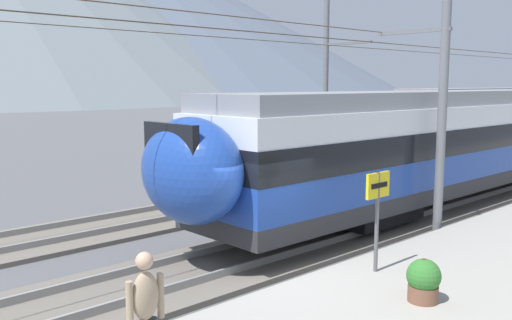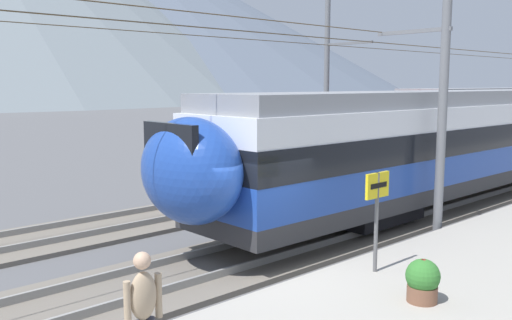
{
  "view_description": "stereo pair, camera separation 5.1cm",
  "coord_description": "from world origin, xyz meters",
  "px_view_note": "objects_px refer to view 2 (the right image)",
  "views": [
    {
      "loc": [
        -7.57,
        -7.94,
        4.06
      ],
      "look_at": [
        2.03,
        2.51,
        2.11
      ],
      "focal_mm": 38.74,
      "sensor_mm": 36.0,
      "label": 1
    },
    {
      "loc": [
        -7.53,
        -7.97,
        4.06
      ],
      "look_at": [
        2.03,
        2.51,
        2.11
      ],
      "focal_mm": 38.74,
      "sensor_mm": 36.0,
      "label": 2
    }
  ],
  "objects_px": {
    "catenary_mast_far_side": "(329,84)",
    "passenger_walking": "(144,310)",
    "potted_plant_platform_edge": "(423,279)",
    "platform_sign": "(377,199)",
    "train_near_platform": "(494,133)",
    "catenary_mast_mid": "(440,78)"
  },
  "relations": [
    {
      "from": "catenary_mast_far_side",
      "to": "passenger_walking",
      "type": "relative_size",
      "value": 22.82
    },
    {
      "from": "catenary_mast_far_side",
      "to": "potted_plant_platform_edge",
      "type": "xyz_separation_m",
      "value": [
        -10.89,
        -11.34,
        -3.31
      ]
    },
    {
      "from": "potted_plant_platform_edge",
      "to": "platform_sign",
      "type": "bearing_deg",
      "value": 64.81
    },
    {
      "from": "catenary_mast_far_side",
      "to": "passenger_walking",
      "type": "xyz_separation_m",
      "value": [
        -15.78,
        -10.38,
        -2.76
      ]
    },
    {
      "from": "train_near_platform",
      "to": "potted_plant_platform_edge",
      "type": "height_order",
      "value": "train_near_platform"
    },
    {
      "from": "platform_sign",
      "to": "passenger_walking",
      "type": "distance_m",
      "value": 5.62
    },
    {
      "from": "platform_sign",
      "to": "passenger_walking",
      "type": "bearing_deg",
      "value": -174.77
    },
    {
      "from": "platform_sign",
      "to": "catenary_mast_far_side",
      "type": "bearing_deg",
      "value": 44.05
    },
    {
      "from": "passenger_walking",
      "to": "potted_plant_platform_edge",
      "type": "xyz_separation_m",
      "value": [
        4.89,
        -0.96,
        -0.55
      ]
    },
    {
      "from": "train_near_platform",
      "to": "catenary_mast_mid",
      "type": "height_order",
      "value": "catenary_mast_mid"
    },
    {
      "from": "catenary_mast_mid",
      "to": "catenary_mast_far_side",
      "type": "height_order",
      "value": "catenary_mast_mid"
    },
    {
      "from": "catenary_mast_mid",
      "to": "passenger_walking",
      "type": "height_order",
      "value": "catenary_mast_mid"
    },
    {
      "from": "catenary_mast_far_side",
      "to": "platform_sign",
      "type": "xyz_separation_m",
      "value": [
        -10.2,
        -9.87,
        -2.23
      ]
    },
    {
      "from": "catenary_mast_mid",
      "to": "catenary_mast_far_side",
      "type": "bearing_deg",
      "value": 55.98
    },
    {
      "from": "train_near_platform",
      "to": "passenger_walking",
      "type": "relative_size",
      "value": 17.52
    },
    {
      "from": "catenary_mast_far_side",
      "to": "platform_sign",
      "type": "height_order",
      "value": "catenary_mast_far_side"
    },
    {
      "from": "catenary_mast_far_side",
      "to": "passenger_walking",
      "type": "bearing_deg",
      "value": -146.66
    },
    {
      "from": "platform_sign",
      "to": "passenger_walking",
      "type": "xyz_separation_m",
      "value": [
        -5.58,
        -0.51,
        -0.53
      ]
    },
    {
      "from": "platform_sign",
      "to": "potted_plant_platform_edge",
      "type": "height_order",
      "value": "platform_sign"
    },
    {
      "from": "train_near_platform",
      "to": "passenger_walking",
      "type": "bearing_deg",
      "value": -168.45
    },
    {
      "from": "potted_plant_platform_edge",
      "to": "catenary_mast_mid",
      "type": "bearing_deg",
      "value": 28.09
    },
    {
      "from": "train_near_platform",
      "to": "platform_sign",
      "type": "bearing_deg",
      "value": -165.54
    }
  ]
}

